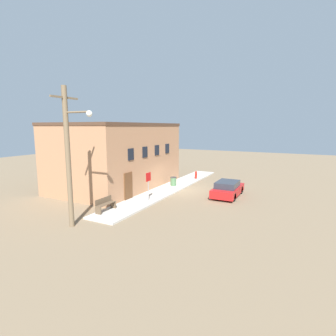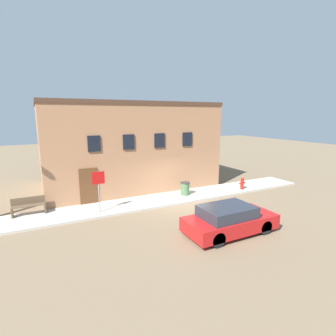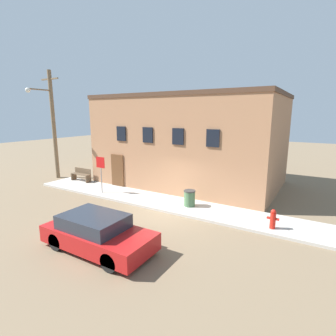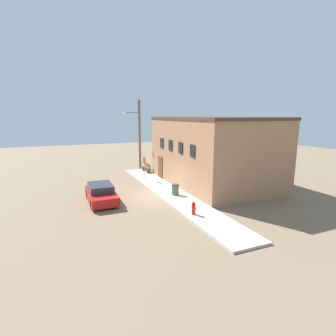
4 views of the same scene
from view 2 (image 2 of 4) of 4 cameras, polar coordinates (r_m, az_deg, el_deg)
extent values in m
plane|color=#7A664C|center=(15.55, 3.41, -7.84)|extent=(80.00, 80.00, 0.00)
cube|color=#BCB7AD|center=(16.48, 1.40, -6.47)|extent=(19.33, 2.29, 0.13)
cube|color=#A87551|center=(19.67, -9.13, 4.71)|extent=(11.58, 7.34, 5.75)
cube|color=#4C3323|center=(19.56, -9.41, 13.45)|extent=(11.68, 7.44, 0.24)
cube|color=black|center=(15.27, -15.82, 5.12)|extent=(0.70, 0.08, 0.90)
cube|color=black|center=(15.79, -8.56, 5.62)|extent=(0.70, 0.08, 0.90)
cube|color=black|center=(16.53, -1.85, 6.00)|extent=(0.70, 0.08, 0.90)
cube|color=black|center=(17.49, 4.21, 6.27)|extent=(0.70, 0.08, 0.90)
cube|color=brown|center=(15.64, -16.89, -4.00)|extent=(1.00, 0.08, 2.20)
cylinder|color=red|center=(18.71, 15.82, -3.47)|extent=(0.23, 0.23, 0.66)
sphere|color=red|center=(18.61, 15.88, -2.31)|extent=(0.21, 0.21, 0.21)
cylinder|color=red|center=(18.56, 15.43, -3.24)|extent=(0.13, 0.10, 0.10)
cylinder|color=red|center=(18.80, 16.23, -3.10)|extent=(0.13, 0.10, 0.10)
cylinder|color=gray|center=(14.06, -14.80, -5.11)|extent=(0.06, 0.06, 2.18)
cube|color=red|center=(13.85, -14.94, -2.10)|extent=(0.65, 0.02, 0.65)
cube|color=brown|center=(15.32, -30.83, -8.36)|extent=(0.08, 0.44, 0.48)
cube|color=brown|center=(15.26, -25.19, -7.88)|extent=(0.08, 0.44, 0.48)
cube|color=brown|center=(15.20, -28.10, -7.21)|extent=(1.57, 0.44, 0.04)
cube|color=brown|center=(15.33, -28.17, -6.26)|extent=(1.57, 0.04, 0.37)
cylinder|color=#426642|center=(16.78, 3.72, -4.57)|extent=(0.56, 0.56, 0.77)
cylinder|color=#2D2D2D|center=(16.67, 3.73, -3.20)|extent=(0.59, 0.59, 0.06)
cylinder|color=black|center=(13.53, 15.30, -9.83)|extent=(0.63, 0.20, 0.63)
cylinder|color=black|center=(12.48, 20.40, -12.01)|extent=(0.63, 0.20, 0.63)
cylinder|color=black|center=(12.06, 6.00, -12.16)|extent=(0.63, 0.20, 0.63)
cylinder|color=black|center=(10.86, 10.82, -15.08)|extent=(0.63, 0.20, 0.63)
cube|color=red|center=(12.11, 13.36, -11.47)|extent=(4.13, 1.83, 0.61)
cube|color=#282D38|center=(11.78, 12.71, -9.23)|extent=(2.27, 1.61, 0.49)
camera|label=1|loc=(13.94, -103.97, -0.49)|focal=28.00mm
camera|label=3|loc=(14.12, 53.99, 5.32)|focal=28.00mm
camera|label=4|loc=(26.48, 51.45, 9.36)|focal=28.00mm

